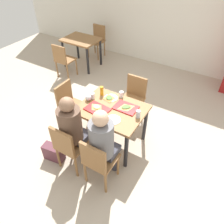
{
  "coord_description": "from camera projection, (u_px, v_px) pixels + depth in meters",
  "views": [
    {
      "loc": [
        1.32,
        -2.18,
        2.83
      ],
      "look_at": [
        0.0,
        0.0,
        0.67
      ],
      "focal_mm": 34.39,
      "sensor_mm": 36.0,
      "label": 1
    }
  ],
  "objects": [
    {
      "name": "paper_plate_center",
      "position": [
        111.0,
        98.0,
        3.49
      ],
      "size": [
        0.22,
        0.22,
        0.01
      ],
      "primitive_type": "cylinder",
      "color": "white",
      "rests_on": "main_table"
    },
    {
      "name": "background_table",
      "position": [
        81.0,
        44.0,
        5.51
      ],
      "size": [
        0.9,
        0.7,
        0.74
      ],
      "color": "olive",
      "rests_on": "ground_plane"
    },
    {
      "name": "back_wall",
      "position": [
        183.0,
        12.0,
        4.96
      ],
      "size": [
        10.0,
        0.1,
        2.8
      ],
      "primitive_type": "cube",
      "color": "silver",
      "rests_on": "ground_plane"
    },
    {
      "name": "tray_red_far",
      "position": [
        126.0,
        107.0,
        3.3
      ],
      "size": [
        0.36,
        0.26,
        0.02
      ],
      "primitive_type": "cube",
      "rotation": [
        0.0,
        0.0,
        -0.0
      ],
      "color": "#B21414",
      "rests_on": "main_table"
    },
    {
      "name": "chair_far_side",
      "position": [
        134.0,
        95.0,
        3.96
      ],
      "size": [
        0.4,
        0.4,
        0.86
      ],
      "color": "olive",
      "rests_on": "ground_plane"
    },
    {
      "name": "background_chair_near",
      "position": [
        63.0,
        59.0,
        5.1
      ],
      "size": [
        0.4,
        0.4,
        0.86
      ],
      "color": "olive",
      "rests_on": "ground_plane"
    },
    {
      "name": "chair_left_end",
      "position": [
        69.0,
        102.0,
        3.8
      ],
      "size": [
        0.4,
        0.4,
        0.86
      ],
      "color": "olive",
      "rests_on": "ground_plane"
    },
    {
      "name": "chair_near_right",
      "position": [
        98.0,
        160.0,
        2.84
      ],
      "size": [
        0.4,
        0.4,
        0.86
      ],
      "color": "olive",
      "rests_on": "ground_plane"
    },
    {
      "name": "person_in_brown_jacket",
      "position": [
        103.0,
        141.0,
        2.77
      ],
      "size": [
        0.32,
        0.42,
        1.27
      ],
      "color": "#383842",
      "rests_on": "ground_plane"
    },
    {
      "name": "paper_plate_near_edge",
      "position": [
        113.0,
        120.0,
        3.09
      ],
      "size": [
        0.22,
        0.22,
        0.01
      ],
      "primitive_type": "cylinder",
      "color": "white",
      "rests_on": "main_table"
    },
    {
      "name": "chair_near_left",
      "position": [
        68.0,
        145.0,
        3.04
      ],
      "size": [
        0.4,
        0.4,
        0.86
      ],
      "color": "olive",
      "rests_on": "ground_plane"
    },
    {
      "name": "pizza_slice_a",
      "position": [
        96.0,
        107.0,
        3.28
      ],
      "size": [
        0.2,
        0.18,
        0.02
      ],
      "color": "tan",
      "rests_on": "tray_red_near"
    },
    {
      "name": "soda_can",
      "position": [
        138.0,
        114.0,
        3.1
      ],
      "size": [
        0.07,
        0.07,
        0.12
      ],
      "primitive_type": "cylinder",
      "color": "#B7BCC6",
      "rests_on": "main_table"
    },
    {
      "name": "background_chair_far",
      "position": [
        98.0,
        39.0,
        6.06
      ],
      "size": [
        0.4,
        0.4,
        0.86
      ],
      "color": "olive",
      "rests_on": "ground_plane"
    },
    {
      "name": "pizza_slice_b",
      "position": [
        126.0,
        107.0,
        3.28
      ],
      "size": [
        0.23,
        0.24,
        0.02
      ],
      "color": "#DBAD60",
      "rests_on": "tray_red_far"
    },
    {
      "name": "plastic_cup_c",
      "position": [
        93.0,
        96.0,
        3.46
      ],
      "size": [
        0.07,
        0.07,
        0.1
      ],
      "primitive_type": "cylinder",
      "color": "white",
      "rests_on": "main_table"
    },
    {
      "name": "plastic_cup_b",
      "position": [
        101.0,
        119.0,
        3.03
      ],
      "size": [
        0.07,
        0.07,
        0.1
      ],
      "primitive_type": "cylinder",
      "color": "white",
      "rests_on": "main_table"
    },
    {
      "name": "ground_plane",
      "position": [
        112.0,
        141.0,
        3.78
      ],
      "size": [
        10.0,
        10.0,
        0.02
      ],
      "primitive_type": "cube",
      "color": "#B7A893"
    },
    {
      "name": "pizza_slice_c",
      "position": [
        109.0,
        98.0,
        3.47
      ],
      "size": [
        0.22,
        0.23,
        0.02
      ],
      "color": "#C68C47",
      "rests_on": "paper_plate_center"
    },
    {
      "name": "foil_bundle",
      "position": [
        88.0,
        98.0,
        3.42
      ],
      "size": [
        0.1,
        0.1,
        0.1
      ],
      "primitive_type": "sphere",
      "color": "silver",
      "rests_on": "main_table"
    },
    {
      "name": "tray_red_near",
      "position": [
        97.0,
        109.0,
        3.27
      ],
      "size": [
        0.39,
        0.3,
        0.02
      ],
      "primitive_type": "cube",
      "rotation": [
        0.0,
        0.0,
        -0.11
      ],
      "color": "#B21414",
      "rests_on": "main_table"
    },
    {
      "name": "handbag",
      "position": [
        54.0,
        152.0,
        3.4
      ],
      "size": [
        0.34,
        0.21,
        0.28
      ],
      "primitive_type": "cube",
      "rotation": [
        0.0,
        0.0,
        0.15
      ],
      "color": "#592D38",
      "rests_on": "ground_plane"
    },
    {
      "name": "condiment_bottle",
      "position": [
        102.0,
        91.0,
        3.52
      ],
      "size": [
        0.06,
        0.06,
        0.16
      ],
      "primitive_type": "cylinder",
      "color": "orange",
      "rests_on": "main_table"
    },
    {
      "name": "main_table",
      "position": [
        112.0,
        114.0,
        3.37
      ],
      "size": [
        1.01,
        0.79,
        0.74
      ],
      "color": "olive",
      "rests_on": "ground_plane"
    },
    {
      "name": "person_in_red",
      "position": [
        73.0,
        127.0,
        2.97
      ],
      "size": [
        0.32,
        0.42,
        1.27
      ],
      "color": "#383842",
      "rests_on": "ground_plane"
    },
    {
      "name": "plastic_cup_a",
      "position": [
        121.0,
        94.0,
        3.49
      ],
      "size": [
        0.07,
        0.07,
        0.1
      ],
      "primitive_type": "cylinder",
      "color": "white",
      "rests_on": "main_table"
    }
  ]
}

